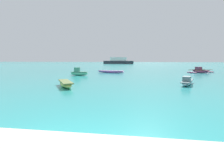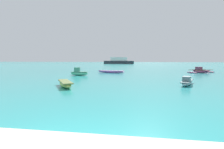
# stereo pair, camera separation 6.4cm
# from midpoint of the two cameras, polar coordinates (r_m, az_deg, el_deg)

# --- Properties ---
(moored_boat_0) EXTENTS (2.23, 0.79, 1.00)m
(moored_boat_0) POSITION_cam_midpoint_polar(r_m,az_deg,el_deg) (22.13, -10.83, 0.62)
(moored_boat_0) COLOR #66E7B5
(moored_boat_0) RESTS_ON ground_plane
(moored_boat_1) EXTENTS (2.22, 2.95, 0.41)m
(moored_boat_1) POSITION_cam_midpoint_polar(r_m,az_deg,el_deg) (13.30, -15.07, -2.88)
(moored_boat_1) COLOR #AAC95D
(moored_boat_1) RESTS_ON ground_plane
(moored_boat_2) EXTENTS (4.24, 3.74, 0.88)m
(moored_boat_2) POSITION_cam_midpoint_polar(r_m,az_deg,el_deg) (29.11, 26.78, 1.09)
(moored_boat_2) COLOR #AB4A75
(moored_boat_2) RESTS_ON ground_plane
(moored_boat_3) EXTENTS (4.20, 1.71, 0.34)m
(moored_boat_3) POSITION_cam_midpoint_polar(r_m,az_deg,el_deg) (25.79, -0.44, 0.97)
(moored_boat_3) COLOR #DC80E9
(moored_boat_3) RESTS_ON ground_plane
(moored_boat_4) EXTENTS (1.79, 3.34, 0.69)m
(moored_boat_4) POSITION_cam_midpoint_polar(r_m,az_deg,el_deg) (15.10, 23.24, -2.14)
(moored_boat_4) COLOR #93C4D0
(moored_boat_4) RESTS_ON ground_plane
(distant_ferry) EXTENTS (12.89, 2.84, 2.84)m
(distant_ferry) POSITION_cam_midpoint_polar(r_m,az_deg,el_deg) (76.15, 2.12, 4.39)
(distant_ferry) COLOR #2D333D
(distant_ferry) RESTS_ON ground_plane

